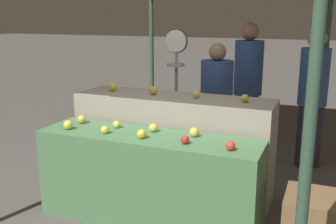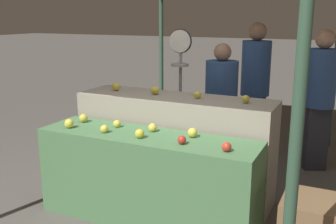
% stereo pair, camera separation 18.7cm
% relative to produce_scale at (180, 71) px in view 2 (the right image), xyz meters
% --- Properties ---
extents(ground_plane, '(60.00, 60.00, 0.00)m').
position_rel_produce_scale_xyz_m(ground_plane, '(0.19, -1.17, -1.24)').
color(ground_plane, '#59544F').
extents(display_counter_front, '(2.02, 0.55, 0.82)m').
position_rel_produce_scale_xyz_m(display_counter_front, '(0.19, -1.17, -0.82)').
color(display_counter_front, '#4C7A4C').
rests_on(display_counter_front, ground_plane).
extents(display_counter_back, '(2.02, 0.55, 1.06)m').
position_rel_produce_scale_xyz_m(display_counter_back, '(0.19, -0.57, -0.70)').
color(display_counter_back, gray).
rests_on(display_counter_back, ground_plane).
extents(apple_front_0, '(0.09, 0.09, 0.09)m').
position_rel_produce_scale_xyz_m(apple_front_0, '(-0.57, -1.28, -0.37)').
color(apple_front_0, yellow).
rests_on(apple_front_0, display_counter_front).
extents(apple_front_1, '(0.07, 0.07, 0.07)m').
position_rel_produce_scale_xyz_m(apple_front_1, '(-0.18, -1.27, -0.38)').
color(apple_front_1, yellow).
rests_on(apple_front_1, display_counter_front).
extents(apple_front_2, '(0.08, 0.08, 0.08)m').
position_rel_produce_scale_xyz_m(apple_front_2, '(0.18, -1.27, -0.37)').
color(apple_front_2, gold).
rests_on(apple_front_2, display_counter_front).
extents(apple_front_3, '(0.07, 0.07, 0.07)m').
position_rel_produce_scale_xyz_m(apple_front_3, '(0.58, -1.27, -0.38)').
color(apple_front_3, '#B72D23').
rests_on(apple_front_3, display_counter_front).
extents(apple_front_4, '(0.08, 0.08, 0.08)m').
position_rel_produce_scale_xyz_m(apple_front_4, '(0.96, -1.28, -0.37)').
color(apple_front_4, red).
rests_on(apple_front_4, display_counter_front).
extents(apple_front_5, '(0.09, 0.09, 0.09)m').
position_rel_produce_scale_xyz_m(apple_front_5, '(-0.57, -1.06, -0.37)').
color(apple_front_5, gold).
rests_on(apple_front_5, display_counter_front).
extents(apple_front_6, '(0.07, 0.07, 0.07)m').
position_rel_produce_scale_xyz_m(apple_front_6, '(-0.18, -1.07, -0.38)').
color(apple_front_6, yellow).
rests_on(apple_front_6, display_counter_front).
extents(apple_front_7, '(0.08, 0.08, 0.08)m').
position_rel_produce_scale_xyz_m(apple_front_7, '(0.19, -1.05, -0.37)').
color(apple_front_7, yellow).
rests_on(apple_front_7, display_counter_front).
extents(apple_front_8, '(0.08, 0.08, 0.08)m').
position_rel_produce_scale_xyz_m(apple_front_8, '(0.58, -1.05, -0.37)').
color(apple_front_8, yellow).
rests_on(apple_front_8, display_counter_front).
extents(apple_back_0, '(0.09, 0.09, 0.09)m').
position_rel_produce_scale_xyz_m(apple_back_0, '(-0.51, -0.56, -0.13)').
color(apple_back_0, gold).
rests_on(apple_back_0, display_counter_back).
extents(apple_back_1, '(0.09, 0.09, 0.09)m').
position_rel_produce_scale_xyz_m(apple_back_1, '(-0.03, -0.56, -0.13)').
color(apple_back_1, gold).
rests_on(apple_back_1, display_counter_back).
extents(apple_back_2, '(0.07, 0.07, 0.07)m').
position_rel_produce_scale_xyz_m(apple_back_2, '(0.44, -0.56, -0.14)').
color(apple_back_2, yellow).
rests_on(apple_back_2, display_counter_back).
extents(apple_back_3, '(0.08, 0.08, 0.08)m').
position_rel_produce_scale_xyz_m(apple_back_3, '(0.92, -0.57, -0.14)').
color(apple_back_3, gold).
rests_on(apple_back_3, display_counter_back).
extents(produce_scale, '(0.27, 0.20, 1.71)m').
position_rel_produce_scale_xyz_m(produce_scale, '(0.00, 0.00, 0.00)').
color(produce_scale, '#99999E').
rests_on(produce_scale, ground_plane).
extents(person_vendor_at_scale, '(0.40, 0.40, 1.54)m').
position_rel_produce_scale_xyz_m(person_vendor_at_scale, '(0.40, 0.29, -0.36)').
color(person_vendor_at_scale, '#2D2D38').
rests_on(person_vendor_at_scale, ground_plane).
extents(person_customer_left, '(0.45, 0.45, 1.70)m').
position_rel_produce_scale_xyz_m(person_customer_left, '(1.46, 0.82, -0.25)').
color(person_customer_left, '#2D2D38').
rests_on(person_customer_left, ground_plane).
extents(person_customer_right, '(0.48, 0.48, 1.77)m').
position_rel_produce_scale_xyz_m(person_customer_right, '(0.63, 1.05, -0.22)').
color(person_customer_right, '#2D2D38').
rests_on(person_customer_right, ground_plane).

